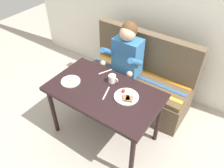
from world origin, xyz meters
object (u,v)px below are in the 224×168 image
at_px(fork, 105,72).
at_px(plate_breakfast, 127,97).
at_px(coffee_mug, 112,79).
at_px(couch, 137,82).
at_px(plate_eggs, 71,81).
at_px(knife, 106,93).
at_px(table, 104,97).
at_px(person, 124,60).

bearing_deg(fork, plate_breakfast, -2.64).
xyz_separation_m(plate_breakfast, coffee_mug, (-0.26, 0.13, 0.03)).
distance_m(couch, fork, 0.66).
relative_size(plate_eggs, fork, 1.24).
distance_m(plate_eggs, coffee_mug, 0.46).
xyz_separation_m(fork, knife, (0.22, -0.29, 0.00)).
relative_size(table, plate_breakfast, 4.76).
bearing_deg(coffee_mug, plate_eggs, -145.29).
bearing_deg(knife, table, 140.59).
height_order(couch, plate_eggs, couch).
relative_size(person, plate_eggs, 5.75).
xyz_separation_m(table, plate_breakfast, (0.25, 0.05, 0.10)).
distance_m(plate_breakfast, knife, 0.22).
relative_size(plate_eggs, coffee_mug, 1.79).
bearing_deg(plate_eggs, table, 12.76).
bearing_deg(couch, plate_eggs, -114.40).
xyz_separation_m(table, fork, (-0.18, 0.27, 0.08)).
height_order(plate_breakfast, knife, plate_breakfast).
height_order(plate_eggs, knife, plate_eggs).
bearing_deg(person, plate_breakfast, -55.85).
height_order(person, fork, person).
xyz_separation_m(person, knife, (0.16, -0.61, -0.01)).
xyz_separation_m(couch, plate_breakfast, (0.25, -0.72, 0.41)).
distance_m(coffee_mug, knife, 0.20).
distance_m(table, fork, 0.34).
relative_size(table, person, 0.99).
bearing_deg(plate_breakfast, table, -169.26).
height_order(fork, knife, same).
bearing_deg(knife, couch, 75.99).
xyz_separation_m(plate_breakfast, knife, (-0.21, -0.06, -0.01)).
height_order(couch, fork, couch).
distance_m(table, plate_eggs, 0.41).
bearing_deg(plate_breakfast, fork, 152.11).
distance_m(plate_breakfast, fork, 0.49).
bearing_deg(knife, person, 87.78).
height_order(plate_breakfast, fork, plate_breakfast).
height_order(couch, coffee_mug, couch).
relative_size(couch, coffee_mug, 12.20).
relative_size(table, plate_eggs, 5.69).
height_order(plate_eggs, coffee_mug, coffee_mug).
distance_m(plate_eggs, fork, 0.42).
bearing_deg(coffee_mug, person, 104.51).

